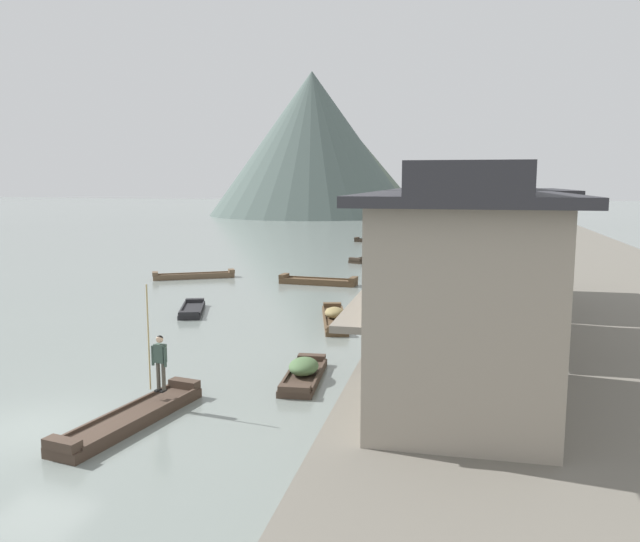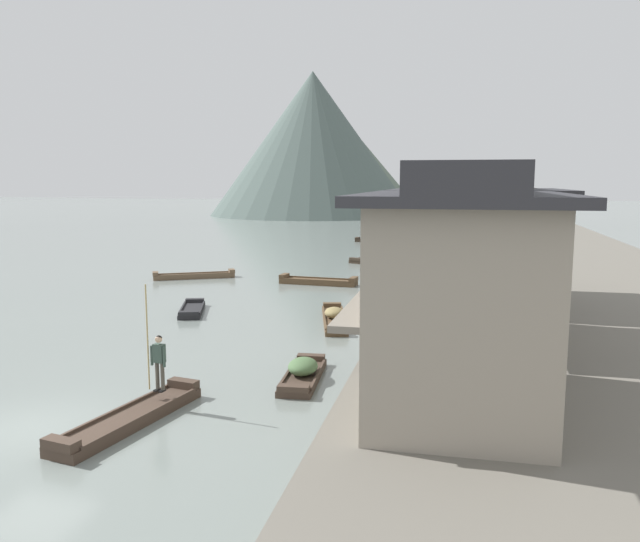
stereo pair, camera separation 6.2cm
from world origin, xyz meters
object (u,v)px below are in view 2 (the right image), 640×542
at_px(boat_midriver_drifting, 378,241).
at_px(house_waterfront_tall, 465,237).
at_px(boat_moored_nearest, 369,259).
at_px(boatman_person, 158,356).
at_px(boat_midriver_upstream, 406,247).
at_px(boat_upstream_distant, 194,276).
at_px(house_waterfront_nearest, 461,290).
at_px(house_waterfront_second, 475,256).
at_px(mooring_post_dock_mid, 396,300).
at_px(boat_moored_second, 318,281).
at_px(boat_foreground_poled, 130,418).
at_px(boat_moored_far, 192,310).
at_px(boat_moored_third, 334,318).
at_px(boat_crossing_west, 303,372).
at_px(mooring_post_dock_near, 364,358).

bearing_deg(boat_midriver_drifting, house_waterfront_tall, -75.58).
bearing_deg(boat_midriver_drifting, boat_moored_nearest, -85.12).
xyz_separation_m(boatman_person, boat_midriver_upstream, (3.18, 43.59, -1.35)).
relative_size(boat_moored_nearest, boat_upstream_distant, 0.84).
height_order(boat_moored_nearest, house_waterfront_nearest, house_waterfront_nearest).
bearing_deg(house_waterfront_second, mooring_post_dock_mid, 128.52).
bearing_deg(boat_moored_second, mooring_post_dock_mid, -59.18).
relative_size(boat_foreground_poled, boat_midriver_drifting, 1.07).
relative_size(boat_foreground_poled, boat_moored_second, 1.05).
bearing_deg(boat_midriver_upstream, boat_upstream_distant, -119.57).
height_order(boat_moored_far, boat_midriver_drifting, boat_midriver_drifting).
bearing_deg(boat_upstream_distant, boat_moored_far, -66.85).
relative_size(boat_moored_second, boat_midriver_drifting, 1.02).
relative_size(boat_foreground_poled, boat_moored_third, 0.95).
distance_m(boatman_person, house_waterfront_tall, 18.09).
xyz_separation_m(boat_moored_third, house_waterfront_second, (6.00, -3.59, 3.39)).
distance_m(boat_moored_third, boat_midriver_upstream, 31.92).
distance_m(boat_moored_nearest, house_waterfront_second, 27.04).
xyz_separation_m(boatman_person, mooring_post_dock_mid, (5.41, 12.22, -0.47)).
relative_size(boat_midriver_drifting, boat_midriver_upstream, 1.03).
relative_size(boat_midriver_drifting, house_waterfront_nearest, 0.64).
bearing_deg(boat_midriver_upstream, boat_foreground_poled, -94.34).
distance_m(boat_midriver_drifting, boat_crossing_west, 46.02).
relative_size(boat_moored_nearest, house_waterfront_second, 0.62).
xyz_separation_m(boat_midriver_upstream, mooring_post_dock_near, (2.23, -40.86, 0.86)).
distance_m(house_waterfront_second, house_waterfront_tall, 7.81).
relative_size(boat_moored_second, boat_midriver_upstream, 1.05).
xyz_separation_m(boatman_person, boat_crossing_west, (3.33, 3.31, -1.24)).
xyz_separation_m(boat_midriver_drifting, mooring_post_dock_mid, (5.58, -36.97, 0.88)).
relative_size(boat_foreground_poled, house_waterfront_second, 0.76).
distance_m(boat_foreground_poled, mooring_post_dock_mid, 14.63).
relative_size(boat_moored_second, house_waterfront_tall, 0.62).
distance_m(boat_moored_third, mooring_post_dock_near, 9.38).
xyz_separation_m(boat_moored_nearest, boat_moored_third, (1.55, -22.14, 0.08)).
relative_size(house_waterfront_tall, mooring_post_dock_near, 10.11).
bearing_deg(boat_moored_far, boat_midriver_drifting, 83.28).
distance_m(boat_moored_third, mooring_post_dock_mid, 2.88).
xyz_separation_m(boat_foreground_poled, house_waterfront_second, (8.92, 9.34, 3.46)).
xyz_separation_m(boat_midriver_drifting, boat_upstream_distant, (-8.65, -26.75, 0.01)).
relative_size(boat_foreground_poled, mooring_post_dock_mid, 6.18).
relative_size(boat_moored_second, boat_crossing_west, 1.31).
height_order(boat_moored_far, boat_upstream_distant, boat_upstream_distant).
bearing_deg(boat_moored_third, boat_midriver_drifting, 94.37).
bearing_deg(house_waterfront_tall, house_waterfront_nearest, -90.78).
distance_m(boat_foreground_poled, boat_upstream_distant, 25.20).
bearing_deg(boat_crossing_west, boat_moored_far, 130.94).
distance_m(boat_moored_far, mooring_post_dock_near, 13.84).
xyz_separation_m(boat_foreground_poled, boat_moored_nearest, (1.37, 35.07, -0.02)).
relative_size(house_waterfront_second, mooring_post_dock_near, 8.60).
bearing_deg(mooring_post_dock_near, boat_midriver_drifting, 96.84).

